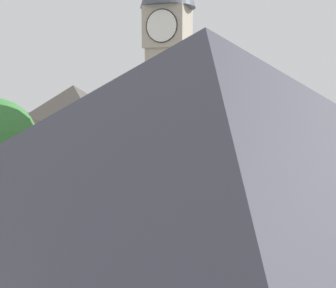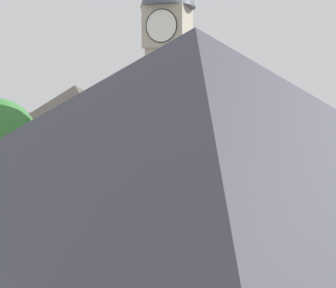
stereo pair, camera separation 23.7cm
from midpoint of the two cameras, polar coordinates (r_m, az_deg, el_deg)
The scene contains 11 objects.
ground_plane at distance 28.93m, azimuth 0.24°, elevation -9.92°, with size 200.00×200.00×0.00m, color #605E5B.
clock_tower at distance 27.69m, azimuth 0.25°, elevation 14.09°, with size 3.65×3.65×20.26m.
car_silver_kerb at distance 25.68m, azimuth -22.14°, elevation -11.09°, with size 4.39×2.51×1.53m.
car_red_corner at distance 20.70m, azimuth -19.78°, elevation -15.65°, with size 4.15×4.07×1.53m.
car_white_side at distance 32.82m, azimuth 9.77°, elevation -6.48°, with size 4.45×2.86×1.53m.
car_black_far at distance 31.99m, azimuth 22.37°, elevation -7.36°, with size 3.11×4.46×1.53m.
pedestrian at distance 20.83m, azimuth -0.09°, elevation -14.27°, with size 0.24×0.56×1.69m.
building_shop_left at distance 49.76m, azimuth 6.15°, elevation 3.11°, with size 7.39×6.22×9.24m.
building_terrace_right at distance 46.20m, azimuth -12.70°, elevation 2.55°, with size 11.94×11.95×9.14m.
lamp_post at distance 36.65m, azimuth -2.81°, elevation -0.54°, with size 0.36×0.36×5.21m.
road_sign at distance 30.54m, azimuth -8.67°, elevation -5.35°, with size 0.60×0.07×2.80m.
Camera 2 is at (8.37, -26.23, 8.90)m, focal length 43.23 mm.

